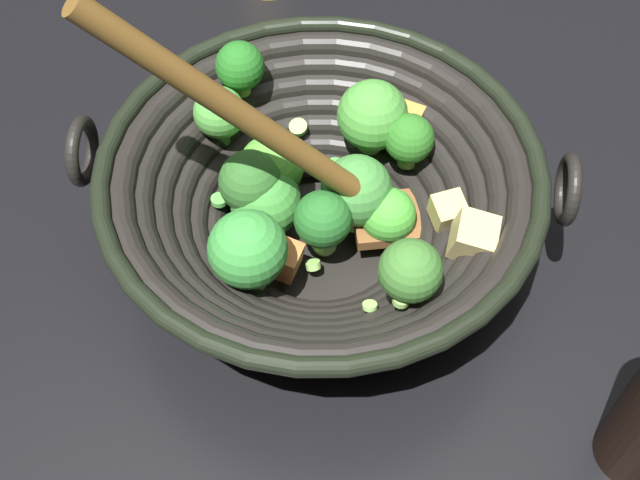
# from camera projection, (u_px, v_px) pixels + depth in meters

# --- Properties ---
(ground_plane) EXTENTS (4.00, 4.00, 0.00)m
(ground_plane) POSITION_uv_depth(u_px,v_px,m) (321.00, 249.00, 0.70)
(ground_plane) COLOR black
(wok) EXTENTS (0.37, 0.34, 0.27)m
(wok) POSITION_uv_depth(u_px,v_px,m) (320.00, 196.00, 0.64)
(wok) COLOR black
(wok) RESTS_ON ground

